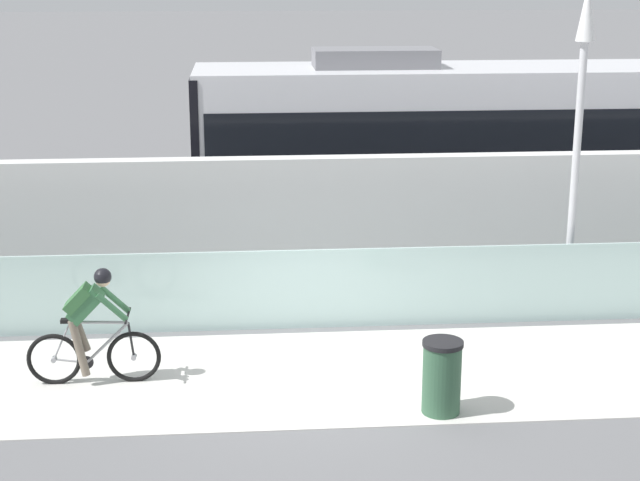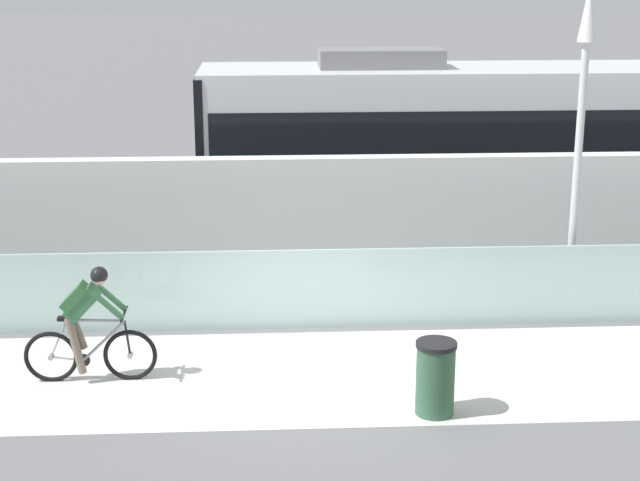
{
  "view_description": "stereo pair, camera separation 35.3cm",
  "coord_description": "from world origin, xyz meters",
  "px_view_note": "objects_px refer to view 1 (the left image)",
  "views": [
    {
      "loc": [
        -0.93,
        -12.39,
        5.47
      ],
      "look_at": [
        0.24,
        2.35,
        1.25
      ],
      "focal_mm": 55.39,
      "sensor_mm": 36.0,
      "label": 1
    },
    {
      "loc": [
        -0.58,
        -12.42,
        5.47
      ],
      "look_at": [
        0.24,
        2.35,
        1.25
      ],
      "focal_mm": 55.39,
      "sensor_mm": 36.0,
      "label": 2
    }
  ],
  "objects_px": {
    "cyclist_on_bike": "(91,327)",
    "lamp_post_antenna": "(580,109)",
    "tram": "(471,145)",
    "trash_bin": "(442,377)"
  },
  "relations": [
    {
      "from": "tram",
      "to": "cyclist_on_bike",
      "type": "bearing_deg",
      "value": -133.96
    },
    {
      "from": "tram",
      "to": "cyclist_on_bike",
      "type": "distance_m",
      "value": 9.58
    },
    {
      "from": "cyclist_on_bike",
      "to": "lamp_post_antenna",
      "type": "xyz_separation_m",
      "value": [
        7.15,
        2.15,
        2.49
      ]
    },
    {
      "from": "trash_bin",
      "to": "cyclist_on_bike",
      "type": "bearing_deg",
      "value": 164.32
    },
    {
      "from": "trash_bin",
      "to": "lamp_post_antenna",
      "type": "bearing_deg",
      "value": 51.53
    },
    {
      "from": "cyclist_on_bike",
      "to": "lamp_post_antenna",
      "type": "height_order",
      "value": "lamp_post_antenna"
    },
    {
      "from": "lamp_post_antenna",
      "to": "cyclist_on_bike",
      "type": "bearing_deg",
      "value": -163.25
    },
    {
      "from": "cyclist_on_bike",
      "to": "lamp_post_antenna",
      "type": "bearing_deg",
      "value": 16.75
    },
    {
      "from": "lamp_post_antenna",
      "to": "trash_bin",
      "type": "bearing_deg",
      "value": -128.47
    },
    {
      "from": "tram",
      "to": "trash_bin",
      "type": "distance_m",
      "value": 8.5
    }
  ]
}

